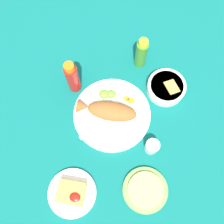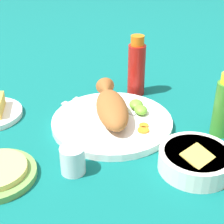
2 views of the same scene
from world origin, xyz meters
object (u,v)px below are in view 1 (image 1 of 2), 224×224
at_px(fork_near, 97,126).
at_px(tortilla_plate, 145,190).
at_px(fried_fish, 109,111).
at_px(main_plate, 112,114).
at_px(side_plate_fries, 72,193).
at_px(guacamole_bowl, 166,87).
at_px(fork_far, 92,116).
at_px(hot_sauce_bottle_red, 73,78).
at_px(hot_sauce_bottle_green, 141,53).
at_px(salt_cup, 152,147).

relative_size(fork_near, tortilla_plate, 0.90).
distance_m(fried_fish, fork_near, 0.07).
height_order(main_plate, side_plate_fries, main_plate).
bearing_deg(guacamole_bowl, fork_far, -148.00).
relative_size(fork_near, fork_far, 0.93).
bearing_deg(hot_sauce_bottle_red, fried_fish, -31.62).
bearing_deg(tortilla_plate, fork_near, 136.81).
relative_size(main_plate, fork_far, 1.93).
relative_size(fried_fish, side_plate_fries, 1.33).
relative_size(hot_sauce_bottle_green, tortilla_plate, 0.96).
xyz_separation_m(main_plate, tortilla_plate, (0.16, -0.26, -0.00)).
relative_size(fried_fish, tortilla_plate, 1.41).
bearing_deg(fork_near, fried_fish, -167.13).
bearing_deg(side_plate_fries, salt_cup, 39.09).
distance_m(hot_sauce_bottle_red, tortilla_plate, 0.49).
bearing_deg(salt_cup, fork_near, 168.18).
height_order(hot_sauce_bottle_green, tortilla_plate, hot_sauce_bottle_green).
xyz_separation_m(fork_far, hot_sauce_bottle_green, (0.15, 0.28, 0.05)).
bearing_deg(salt_cup, fork_far, 161.44).
distance_m(guacamole_bowl, tortilla_plate, 0.40).
relative_size(fork_far, hot_sauce_bottle_green, 1.00).
bearing_deg(side_plate_fries, tortilla_plate, 12.02).
relative_size(fork_far, side_plate_fries, 0.91).
bearing_deg(fried_fish, side_plate_fries, -103.72).
bearing_deg(fork_near, hot_sauce_bottle_red, -99.51).
distance_m(salt_cup, tortilla_plate, 0.15).
bearing_deg(guacamole_bowl, side_plate_fries, -121.89).
distance_m(main_plate, hot_sauce_bottle_red, 0.21).
xyz_separation_m(fried_fish, hot_sauce_bottle_green, (0.09, 0.25, 0.03)).
bearing_deg(hot_sauce_bottle_green, fork_far, -118.43).
distance_m(fork_far, guacamole_bowl, 0.32).
relative_size(salt_cup, tortilla_plate, 0.36).
distance_m(hot_sauce_bottle_green, tortilla_plate, 0.52).
xyz_separation_m(fork_near, tortilla_plate, (0.21, -0.20, -0.01)).
bearing_deg(hot_sauce_bottle_red, main_plate, -29.56).
distance_m(fork_near, hot_sauce_bottle_red, 0.21).
height_order(salt_cup, guacamole_bowl, salt_cup).
bearing_deg(tortilla_plate, main_plate, 122.41).
bearing_deg(side_plate_fries, fork_far, 87.03).
xyz_separation_m(side_plate_fries, tortilla_plate, (0.25, 0.05, 0.00)).
relative_size(main_plate, salt_cup, 5.14).
relative_size(main_plate, tortilla_plate, 1.86).
xyz_separation_m(fork_far, hot_sauce_bottle_red, (-0.09, 0.12, 0.06)).
height_order(hot_sauce_bottle_red, guacamole_bowl, hot_sauce_bottle_red).
distance_m(salt_cup, guacamole_bowl, 0.25).
height_order(hot_sauce_bottle_red, salt_cup, hot_sauce_bottle_red).
distance_m(hot_sauce_bottle_green, guacamole_bowl, 0.17).
bearing_deg(fork_near, tortilla_plate, 89.35).
xyz_separation_m(fork_far, guacamole_bowl, (0.27, 0.17, 0.00)).
bearing_deg(fried_fish, hot_sauce_bottle_red, 148.29).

